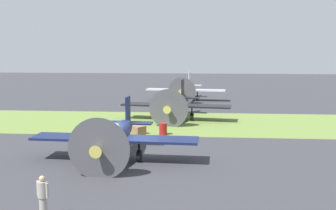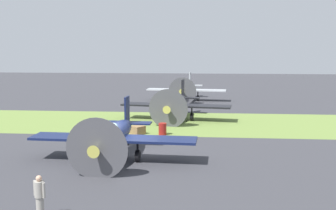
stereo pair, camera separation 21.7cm
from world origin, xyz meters
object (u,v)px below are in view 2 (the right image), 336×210
(airplane_lead, at_px, (114,135))
(ground_crew_mechanic, at_px, (40,196))
(airplane_wingman, at_px, (176,103))
(airplane_trail, at_px, (186,89))
(fuel_drum, at_px, (163,129))
(supply_crate, at_px, (138,130))

(airplane_lead, height_order, ground_crew_mechanic, airplane_lead)
(airplane_wingman, height_order, airplane_trail, airplane_wingman)
(airplane_wingman, distance_m, fuel_drum, 6.72)
(airplane_wingman, bearing_deg, airplane_lead, 85.87)
(airplane_lead, distance_m, airplane_trail, 27.28)
(airplane_wingman, height_order, fuel_drum, airplane_wingman)
(airplane_lead, relative_size, ground_crew_mechanic, 5.66)
(supply_crate, bearing_deg, airplane_wingman, -111.11)
(ground_crew_mechanic, bearing_deg, airplane_wingman, -71.39)
(airplane_wingman, xyz_separation_m, supply_crate, (2.52, 6.53, -1.18))
(airplane_wingman, xyz_separation_m, ground_crew_mechanic, (3.79, 21.81, -0.59))
(airplane_lead, bearing_deg, supply_crate, -89.47)
(supply_crate, bearing_deg, fuel_drum, 177.76)
(airplane_lead, relative_size, airplane_wingman, 0.97)
(airplane_lead, distance_m, supply_crate, 7.01)
(airplane_trail, distance_m, fuel_drum, 20.32)
(airplane_wingman, relative_size, fuel_drum, 11.25)
(fuel_drum, height_order, supply_crate, fuel_drum)
(ground_crew_mechanic, relative_size, supply_crate, 1.92)
(airplane_lead, xyz_separation_m, ground_crew_mechanic, (1.03, 8.37, -0.55))
(airplane_wingman, relative_size, ground_crew_mechanic, 5.85)
(ground_crew_mechanic, distance_m, supply_crate, 15.35)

